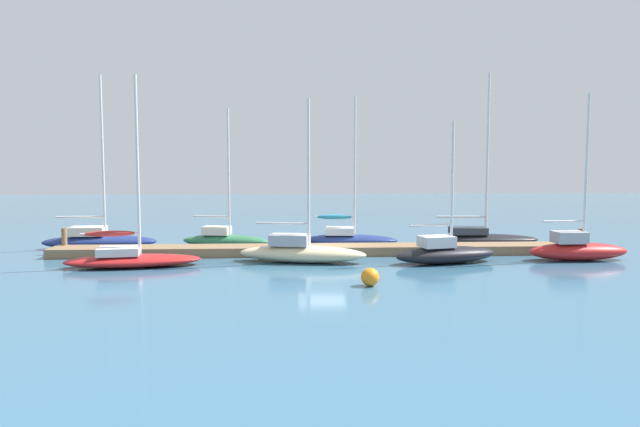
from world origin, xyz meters
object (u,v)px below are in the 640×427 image
object	(u,v)px
sailboat_0	(98,239)
mooring_buoy_orange	(370,277)
sailboat_1	(131,257)
sailboat_7	(577,248)
sailboat_2	(224,238)
sailboat_5	(445,252)
sailboat_3	(301,251)
sailboat_4	(348,237)
sailboat_6	(478,237)

from	to	relation	value
sailboat_0	mooring_buoy_orange	xyz separation A→B (m)	(13.95, -10.68, -0.18)
sailboat_1	sailboat_7	bearing A→B (deg)	-6.29
mooring_buoy_orange	sailboat_7	bearing A→B (deg)	26.29
sailboat_0	sailboat_1	distance (m)	6.80
sailboat_2	sailboat_5	xyz separation A→B (m)	(11.24, -5.84, 0.01)
sailboat_1	sailboat_3	bearing A→B (deg)	-2.22
sailboat_4	sailboat_1	bearing A→B (deg)	-141.05
sailboat_2	sailboat_1	bearing A→B (deg)	-108.45
sailboat_6	mooring_buoy_orange	size ratio (longest dim) A/B	13.84
sailboat_3	sailboat_6	xyz separation A→B (m)	(10.59, 5.52, -0.07)
sailboat_7	sailboat_2	bearing A→B (deg)	161.95
sailboat_6	sailboat_7	bearing A→B (deg)	-57.36
mooring_buoy_orange	sailboat_1	bearing A→B (deg)	155.63
sailboat_2	sailboat_6	size ratio (longest dim) A/B	0.79
sailboat_5	sailboat_4	bearing A→B (deg)	109.33
sailboat_1	mooring_buoy_orange	xyz separation A→B (m)	(10.56, -4.78, -0.10)
sailboat_2	sailboat_5	size ratio (longest dim) A/B	1.15
sailboat_5	sailboat_7	size ratio (longest dim) A/B	0.83
sailboat_4	sailboat_5	bearing A→B (deg)	-48.50
sailboat_0	sailboat_4	size ratio (longest dim) A/B	1.11
sailboat_1	sailboat_6	bearing A→B (deg)	10.73
sailboat_2	sailboat_6	bearing A→B (deg)	13.89
sailboat_2	sailboat_4	xyz separation A→B (m)	(7.16, 0.37, -0.02)
mooring_buoy_orange	sailboat_4	bearing A→B (deg)	88.67
sailboat_1	sailboat_7	world-z (taller)	sailboat_1
sailboat_3	sailboat_4	distance (m)	6.29
sailboat_0	sailboat_4	world-z (taller)	sailboat_0
sailboat_3	sailboat_7	distance (m)	13.75
sailboat_1	sailboat_3	distance (m)	7.99
sailboat_3	sailboat_4	bearing A→B (deg)	74.81
sailboat_5	mooring_buoy_orange	size ratio (longest dim) A/B	9.44
sailboat_5	sailboat_1	bearing A→B (deg)	166.87
sailboat_1	sailboat_7	xyz separation A→B (m)	(21.70, 0.72, 0.13)
sailboat_2	sailboat_3	distance (m)	6.75
mooring_buoy_orange	sailboat_6	bearing A→B (deg)	54.39
sailboat_3	sailboat_5	size ratio (longest dim) A/B	1.16
sailboat_5	sailboat_0	bearing A→B (deg)	148.79
sailboat_3	sailboat_4	world-z (taller)	sailboat_4
sailboat_2	sailboat_4	size ratio (longest dim) A/B	0.91
sailboat_3	mooring_buoy_orange	world-z (taller)	sailboat_3
sailboat_6	sailboat_2	bearing A→B (deg)	-175.49
sailboat_6	sailboat_7	xyz separation A→B (m)	(3.16, -5.63, 0.11)
sailboat_3	sailboat_5	world-z (taller)	sailboat_3
sailboat_0	sailboat_7	world-z (taller)	sailboat_0
sailboat_1	sailboat_2	xyz separation A→B (m)	(3.65, 6.05, 0.06)
sailboat_6	sailboat_4	bearing A→B (deg)	-177.16
sailboat_0	mooring_buoy_orange	bearing A→B (deg)	-40.31
sailboat_3	mooring_buoy_orange	size ratio (longest dim) A/B	10.91
sailboat_2	sailboat_6	distance (m)	14.88
sailboat_7	mooring_buoy_orange	world-z (taller)	sailboat_7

